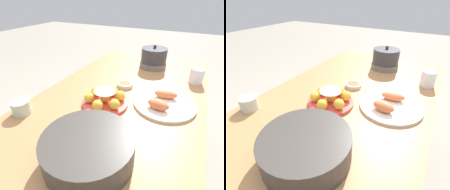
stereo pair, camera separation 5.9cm
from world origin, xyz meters
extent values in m
plane|color=#9E9384|center=(0.00, 0.00, 0.00)|extent=(12.00, 12.00, 0.00)
cylinder|color=#A87547|center=(-0.74, -0.37, 0.34)|extent=(0.06, 0.06, 0.68)
cylinder|color=#A87547|center=(-0.74, 0.37, 0.34)|extent=(0.06, 0.06, 0.68)
cube|color=#A87547|center=(0.00, 0.00, 0.69)|extent=(1.58, 0.85, 0.03)
cylinder|color=#E04C42|center=(0.07, -0.04, 0.71)|extent=(0.23, 0.23, 0.02)
sphere|color=yellow|center=(0.15, -0.04, 0.75)|extent=(0.05, 0.05, 0.05)
sphere|color=yellow|center=(0.11, 0.03, 0.75)|extent=(0.05, 0.05, 0.05)
sphere|color=yellow|center=(0.03, 0.02, 0.75)|extent=(0.05, 0.05, 0.05)
sphere|color=yellow|center=(0.00, -0.03, 0.75)|extent=(0.05, 0.05, 0.05)
sphere|color=yellow|center=(0.04, -0.11, 0.75)|extent=(0.05, 0.05, 0.05)
sphere|color=yellow|center=(0.11, -0.11, 0.75)|extent=(0.05, 0.05, 0.05)
ellipsoid|color=white|center=(0.07, -0.04, 0.78)|extent=(0.11, 0.11, 0.02)
sphere|color=yellow|center=(0.07, -0.04, 0.75)|extent=(0.05, 0.05, 0.05)
cylinder|color=#3D3833|center=(0.39, 0.07, 0.75)|extent=(0.30, 0.30, 0.10)
cylinder|color=brown|center=(0.39, 0.07, 0.80)|extent=(0.25, 0.25, 0.01)
cylinder|color=beige|center=(-0.15, -0.02, 0.72)|extent=(0.10, 0.10, 0.02)
cylinder|color=#9E4C1E|center=(-0.15, -0.02, 0.72)|extent=(0.07, 0.07, 0.01)
cylinder|color=silver|center=(-0.05, 0.23, 0.71)|extent=(0.30, 0.30, 0.01)
ellipsoid|color=#E57042|center=(0.02, 0.21, 0.74)|extent=(0.07, 0.11, 0.05)
ellipsoid|color=#E57042|center=(-0.10, 0.22, 0.74)|extent=(0.07, 0.12, 0.04)
cylinder|color=beige|center=(0.31, -0.35, 0.74)|extent=(0.08, 0.08, 0.06)
cylinder|color=white|center=(-0.39, 0.35, 0.75)|extent=(0.08, 0.08, 0.09)
cylinder|color=#66605B|center=(-0.53, 0.04, 0.73)|extent=(0.19, 0.19, 0.04)
cylinder|color=#333338|center=(-0.53, 0.04, 0.80)|extent=(0.18, 0.18, 0.10)
sphere|color=#333338|center=(-0.53, 0.04, 0.86)|extent=(0.02, 0.02, 0.02)
camera|label=1|loc=(0.72, 0.31, 1.19)|focal=28.00mm
camera|label=2|loc=(0.69, 0.36, 1.19)|focal=28.00mm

